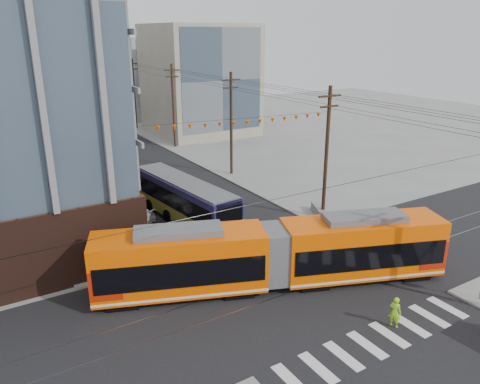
% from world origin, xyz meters
% --- Properties ---
extents(ground, '(160.00, 160.00, 0.00)m').
position_xyz_m(ground, '(0.00, 0.00, 0.00)').
color(ground, slate).
extents(bg_bldg_ne_near, '(14.00, 14.00, 16.00)m').
position_xyz_m(bg_bldg_ne_near, '(16.00, 48.00, 8.00)').
color(bg_bldg_ne_near, gray).
rests_on(bg_bldg_ne_near, ground).
extents(bg_bldg_ne_far, '(16.00, 16.00, 14.00)m').
position_xyz_m(bg_bldg_ne_far, '(18.00, 68.00, 7.00)').
color(bg_bldg_ne_far, '#8C99A5').
rests_on(bg_bldg_ne_far, ground).
extents(utility_pole_far, '(0.30, 0.30, 11.00)m').
position_xyz_m(utility_pole_far, '(8.50, 56.00, 5.50)').
color(utility_pole_far, black).
rests_on(utility_pole_far, ground).
extents(streetcar, '(21.09, 10.50, 4.13)m').
position_xyz_m(streetcar, '(-1.39, 4.29, 2.07)').
color(streetcar, '#F05300').
rests_on(streetcar, ground).
extents(city_bus, '(4.04, 12.84, 3.58)m').
position_xyz_m(city_bus, '(-1.47, 16.85, 1.79)').
color(city_bus, '#231F4E').
rests_on(city_bus, ground).
extents(parked_car_silver, '(2.33, 5.23, 1.67)m').
position_xyz_m(parked_car_silver, '(-5.99, 12.54, 0.83)').
color(parked_car_silver, '#9CA7B1').
rests_on(parked_car_silver, ground).
extents(parked_car_white, '(3.37, 4.93, 1.33)m').
position_xyz_m(parked_car_white, '(-5.28, 19.13, 0.66)').
color(parked_car_white, silver).
rests_on(parked_car_white, ground).
extents(parked_car_grey, '(3.06, 4.85, 1.25)m').
position_xyz_m(parked_car_grey, '(-5.07, 25.65, 0.62)').
color(parked_car_grey, '#464953').
rests_on(parked_car_grey, ground).
extents(pedestrian, '(0.59, 0.74, 1.76)m').
position_xyz_m(pedestrian, '(1.58, -2.60, 0.88)').
color(pedestrian, '#99E521').
rests_on(pedestrian, ground).
extents(jersey_barrier, '(2.56, 4.16, 0.83)m').
position_xyz_m(jersey_barrier, '(8.30, 10.97, 0.41)').
color(jersey_barrier, slate).
rests_on(jersey_barrier, ground).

